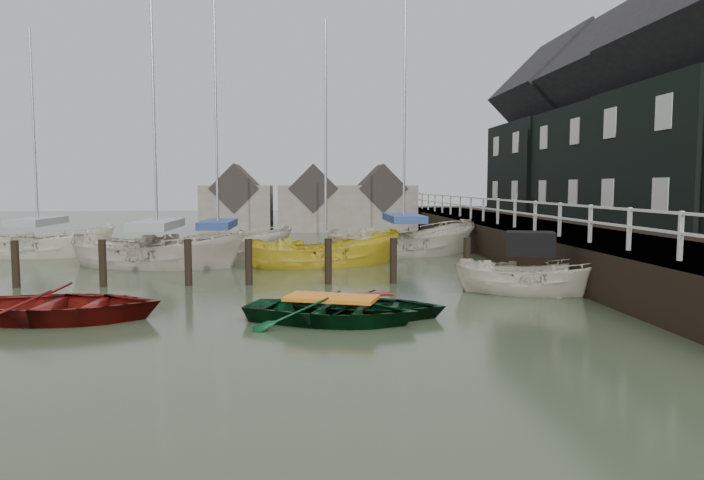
{
  "coord_description": "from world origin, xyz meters",
  "views": [
    {
      "loc": [
        0.54,
        -15.96,
        3.01
      ],
      "look_at": [
        1.88,
        2.38,
        1.4
      ],
      "focal_mm": 32.0,
      "sensor_mm": 36.0,
      "label": 1
    }
  ],
  "objects": [
    {
      "name": "pier",
      "position": [
        9.48,
        10.0,
        0.71
      ],
      "size": [
        3.04,
        32.0,
        2.7
      ],
      "color": "black",
      "rests_on": "ground"
    },
    {
      "name": "sailboat_e",
      "position": [
        -10.79,
        11.39,
        0.06
      ],
      "size": [
        6.48,
        2.56,
        10.75
      ],
      "rotation": [
        0.0,
        0.0,
        1.55
      ],
      "color": "beige",
      "rests_on": "ground"
    },
    {
      "name": "sailboat_a",
      "position": [
        -4.97,
        7.63,
        0.06
      ],
      "size": [
        7.19,
        4.05,
        11.36
      ],
      "rotation": [
        0.0,
        0.0,
        1.34
      ],
      "color": "beige",
      "rests_on": "ground"
    },
    {
      "name": "rowboat_dkgreen",
      "position": [
        2.0,
        -1.83,
        0.0
      ],
      "size": [
        3.91,
        3.16,
        0.71
      ],
      "primitive_type": "imported",
      "rotation": [
        0.0,
        0.0,
        1.35
      ],
      "color": "black",
      "rests_on": "ground"
    },
    {
      "name": "sailboat_c",
      "position": [
        1.28,
        7.61,
        0.01
      ],
      "size": [
        6.53,
        3.99,
        10.26
      ],
      "rotation": [
        0.0,
        0.0,
        1.87
      ],
      "color": "gold",
      "rests_on": "ground"
    },
    {
      "name": "far_sheds",
      "position": [
        0.83,
        26.0,
        1.86
      ],
      "size": [
        14.0,
        4.08,
        4.39
      ],
      "color": "#665B51",
      "rests_on": "ground"
    },
    {
      "name": "rowboat_green",
      "position": [
        1.08,
        -2.37,
        0.0
      ],
      "size": [
        4.51,
        3.82,
        0.79
      ],
      "primitive_type": "imported",
      "rotation": [
        0.0,
        0.0,
        1.24
      ],
      "color": "#083217",
      "rests_on": "ground"
    },
    {
      "name": "ground",
      "position": [
        0.0,
        0.0,
        0.0
      ],
      "size": [
        120.0,
        120.0,
        0.0
      ],
      "primitive_type": "plane",
      "color": "#2A3220",
      "rests_on": "ground"
    },
    {
      "name": "sailboat_b",
      "position": [
        -3.05,
        9.82,
        0.07
      ],
      "size": [
        6.58,
        3.95,
        12.41
      ],
      "rotation": [
        0.0,
        0.0,
        1.85
      ],
      "color": "#BDB3A2",
      "rests_on": "ground"
    },
    {
      "name": "sailboat_d",
      "position": [
        4.73,
        10.76,
        0.06
      ],
      "size": [
        7.44,
        4.54,
        13.44
      ],
      "rotation": [
        0.0,
        0.0,
        1.87
      ],
      "color": "#B8B09D",
      "rests_on": "ground"
    },
    {
      "name": "quay_houses",
      "position": [
        14.99,
        8.66,
        5.68
      ],
      "size": [
        6.52,
        28.14,
        10.01
      ],
      "color": "black",
      "rests_on": "ground"
    },
    {
      "name": "mooring_pilings",
      "position": [
        -1.11,
        3.0,
        0.5
      ],
      "size": [
        13.72,
        0.22,
        1.8
      ],
      "color": "black",
      "rests_on": "ground"
    },
    {
      "name": "rowboat_red",
      "position": [
        -4.98,
        -1.72,
        0.0
      ],
      "size": [
        4.59,
        3.35,
        0.93
      ],
      "primitive_type": "imported",
      "rotation": [
        0.0,
        0.0,
        1.54
      ],
      "color": "#63110E",
      "rests_on": "ground"
    },
    {
      "name": "land_strip",
      "position": [
        15.0,
        10.0,
        0.0
      ],
      "size": [
        14.0,
        38.0,
        1.5
      ],
      "primitive_type": "cube",
      "color": "black",
      "rests_on": "ground"
    },
    {
      "name": "motorboat",
      "position": [
        6.8,
        0.91,
        0.1
      ],
      "size": [
        4.52,
        2.77,
        2.53
      ],
      "rotation": [
        0.0,
        0.0,
        1.27
      ],
      "color": "beige",
      "rests_on": "ground"
    }
  ]
}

